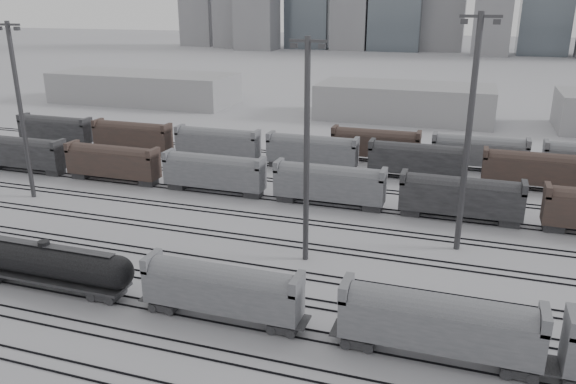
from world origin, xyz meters
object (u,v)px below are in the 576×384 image
(tank_car_b, at_px, (47,262))
(light_mast_c, at_px, (307,148))
(hopper_car_a, at_px, (222,288))
(hopper_car_b, at_px, (439,321))

(tank_car_b, bearing_deg, light_mast_c, 32.61)
(hopper_car_a, height_order, hopper_car_b, hopper_car_b)
(hopper_car_a, height_order, light_mast_c, light_mast_c)
(hopper_car_a, relative_size, light_mast_c, 0.61)
(tank_car_b, relative_size, hopper_car_b, 1.25)
(tank_car_b, distance_m, hopper_car_a, 18.36)
(hopper_car_a, distance_m, light_mast_c, 16.97)
(hopper_car_b, relative_size, light_mast_c, 0.65)
(tank_car_b, distance_m, hopper_car_b, 36.36)
(tank_car_b, bearing_deg, hopper_car_a, 0.00)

